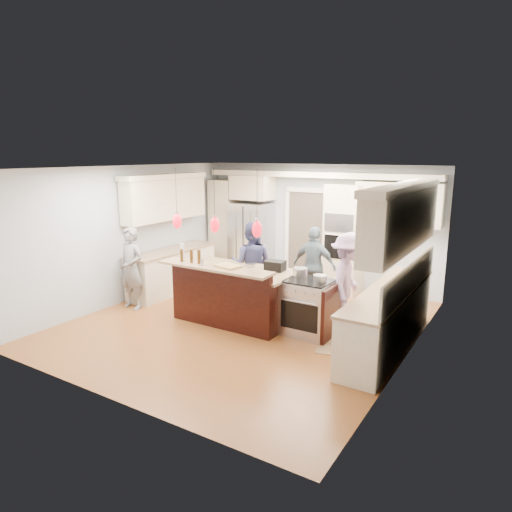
{
  "coord_description": "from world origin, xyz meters",
  "views": [
    {
      "loc": [
        4.15,
        -6.36,
        2.93
      ],
      "look_at": [
        0.0,
        0.35,
        1.15
      ],
      "focal_mm": 32.0,
      "sensor_mm": 36.0,
      "label": 1
    }
  ],
  "objects_px": {
    "refrigerator": "(251,241)",
    "person_bar_end": "(131,268)",
    "kitchen_island": "(236,294)",
    "person_far_left": "(252,265)",
    "island_range": "(310,308)"
  },
  "relations": [
    {
      "from": "refrigerator",
      "to": "island_range",
      "type": "height_order",
      "value": "refrigerator"
    },
    {
      "from": "refrigerator",
      "to": "person_far_left",
      "type": "distance_m",
      "value": 2.12
    },
    {
      "from": "kitchen_island",
      "to": "person_far_left",
      "type": "bearing_deg",
      "value": 101.95
    },
    {
      "from": "island_range",
      "to": "person_bar_end",
      "type": "relative_size",
      "value": 0.58
    },
    {
      "from": "island_range",
      "to": "refrigerator",
      "type": "bearing_deg",
      "value": 137.41
    },
    {
      "from": "refrigerator",
      "to": "person_bar_end",
      "type": "distance_m",
      "value": 3.18
    },
    {
      "from": "refrigerator",
      "to": "person_bar_end",
      "type": "xyz_separation_m",
      "value": [
        -0.75,
        -3.09,
        -0.11
      ]
    },
    {
      "from": "island_range",
      "to": "person_bar_end",
      "type": "bearing_deg",
      "value": -170.2
    },
    {
      "from": "person_bar_end",
      "to": "person_far_left",
      "type": "relative_size",
      "value": 0.95
    },
    {
      "from": "kitchen_island",
      "to": "person_far_left",
      "type": "distance_m",
      "value": 0.87
    },
    {
      "from": "island_range",
      "to": "person_bar_end",
      "type": "height_order",
      "value": "person_bar_end"
    },
    {
      "from": "kitchen_island",
      "to": "person_bar_end",
      "type": "xyz_separation_m",
      "value": [
        -2.05,
        -0.52,
        0.3
      ]
    },
    {
      "from": "kitchen_island",
      "to": "person_bar_end",
      "type": "distance_m",
      "value": 2.14
    },
    {
      "from": "kitchen_island",
      "to": "island_range",
      "type": "height_order",
      "value": "kitchen_island"
    },
    {
      "from": "refrigerator",
      "to": "kitchen_island",
      "type": "relative_size",
      "value": 0.86
    }
  ]
}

